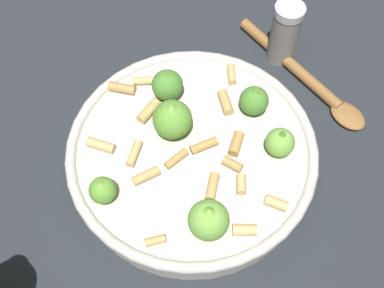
{
  "coord_description": "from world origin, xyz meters",
  "views": [
    {
      "loc": [
        -0.21,
        0.19,
        0.54
      ],
      "look_at": [
        0.0,
        0.0,
        0.06
      ],
      "focal_mm": 44.98,
      "sensor_mm": 36.0,
      "label": 1
    }
  ],
  "objects": [
    {
      "name": "ground_plane",
      "position": [
        0.0,
        0.0,
        0.0
      ],
      "size": [
        2.4,
        2.4,
        0.0
      ],
      "primitive_type": "plane",
      "color": "#23282D"
    },
    {
      "name": "cooking_pan",
      "position": [
        -0.0,
        -0.0,
        0.03
      ],
      "size": [
        0.3,
        0.3,
        0.1
      ],
      "color": "beige",
      "rests_on": "ground"
    },
    {
      "name": "pepper_shaker",
      "position": [
        0.05,
        -0.22,
        0.05
      ],
      "size": [
        0.04,
        0.04,
        0.09
      ],
      "color": "gray",
      "rests_on": "ground"
    },
    {
      "name": "wooden_spoon",
      "position": [
        -0.01,
        -0.21,
        0.01
      ],
      "size": [
        0.24,
        0.04,
        0.02
      ],
      "color": "olive",
      "rests_on": "ground"
    }
  ]
}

